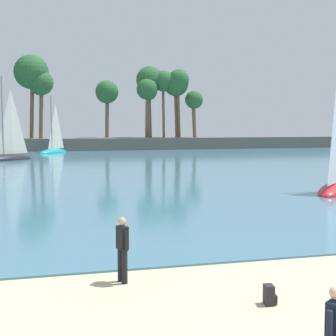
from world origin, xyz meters
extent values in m
cube|color=teal|center=(0.00, 60.78, 0.03)|extent=(220.00, 104.76, 0.06)
cube|color=#605B54|center=(0.00, 73.16, 0.90)|extent=(90.97, 6.00, 1.80)
cylinder|color=brown|center=(-2.88, 71.94, 5.74)|extent=(0.79, 0.56, 7.90)
sphere|color=#285B2D|center=(-2.88, 71.94, 9.69)|extent=(3.60, 3.60, 3.60)
cylinder|color=brown|center=(20.03, 72.25, 4.68)|extent=(0.82, 0.65, 5.79)
sphere|color=#285B2D|center=(20.03, 72.25, 7.56)|extent=(2.77, 2.77, 2.77)
cylinder|color=brown|center=(12.66, 72.41, 5.44)|extent=(0.59, 0.76, 7.30)
sphere|color=#285B2D|center=(12.66, 72.41, 9.08)|extent=(3.18, 3.18, 3.18)
cylinder|color=brown|center=(13.42, 73.80, 6.19)|extent=(0.63, 0.42, 8.79)
sphere|color=#285B2D|center=(13.42, 73.80, 10.59)|extent=(4.16, 4.16, 4.16)
cylinder|color=brown|center=(-4.12, 72.43, 6.51)|extent=(0.85, 0.96, 9.44)
sphere|color=#285B2D|center=(-4.12, 72.43, 11.22)|extent=(4.89, 4.89, 4.89)
cylinder|color=brown|center=(17.58, 72.37, 6.19)|extent=(0.79, 0.83, 8.80)
sphere|color=#285B2D|center=(17.58, 72.37, 10.58)|extent=(3.21, 3.21, 3.21)
cylinder|color=brown|center=(12.86, 72.35, 5.24)|extent=(0.58, 0.48, 6.88)
sphere|color=#285B2D|center=(12.86, 72.35, 8.67)|extent=(2.53, 2.53, 2.53)
cylinder|color=brown|center=(15.36, 72.98, 6.09)|extent=(0.43, 0.72, 8.59)
sphere|color=#285B2D|center=(15.36, 72.98, 10.37)|extent=(3.21, 3.21, 3.21)
cylinder|color=brown|center=(6.84, 73.95, 5.24)|extent=(0.64, 0.59, 6.88)
sphere|color=#285B2D|center=(6.84, 73.95, 8.67)|extent=(3.47, 3.47, 3.47)
cylinder|color=brown|center=(17.28, 72.78, 5.89)|extent=(0.60, 0.68, 8.20)
sphere|color=#285B2D|center=(17.28, 72.78, 9.99)|extent=(3.81, 3.81, 3.81)
cube|color=#141E33|center=(-1.21, 1.12, 1.15)|extent=(0.39, 0.36, 0.58)
sphere|color=beige|center=(-1.21, 1.12, 1.56)|extent=(0.21, 0.21, 0.21)
cylinder|color=#141E33|center=(-1.40, 0.99, 1.11)|extent=(0.09, 0.09, 0.50)
cylinder|color=black|center=(-3.23, 7.54, 0.43)|extent=(0.15, 0.15, 0.86)
cylinder|color=black|center=(-3.17, 7.32, 0.43)|extent=(0.15, 0.15, 0.86)
cube|color=black|center=(-3.20, 7.43, 1.15)|extent=(0.29, 0.38, 0.58)
sphere|color=tan|center=(-3.20, 7.43, 1.56)|extent=(0.21, 0.21, 0.21)
cylinder|color=black|center=(-3.26, 7.65, 1.11)|extent=(0.09, 0.09, 0.50)
cylinder|color=black|center=(-3.13, 7.21, 1.11)|extent=(0.09, 0.09, 0.50)
cube|color=#232328|center=(-0.37, 4.97, 0.22)|extent=(0.26, 0.33, 0.44)
cube|color=#232328|center=(-0.24, 4.95, 0.12)|extent=(0.12, 0.23, 0.20)
ellipsoid|color=black|center=(-7.26, 53.18, 0.06)|extent=(6.33, 5.66, 1.31)
cylinder|color=gray|center=(-7.51, 52.98, 4.81)|extent=(0.20, 0.20, 8.19)
pyramid|color=silver|center=(-6.65, 53.68, 4.20)|extent=(2.41, 2.01, 6.97)
pyramid|color=silver|center=(11.41, 20.67, 3.69)|extent=(1.93, 1.97, 6.11)
ellipsoid|color=teal|center=(-1.63, 66.00, 0.06)|extent=(4.81, 5.43, 1.12)
cylinder|color=gray|center=(-1.81, 65.78, 4.12)|extent=(0.17, 0.17, 7.00)
pyramid|color=silver|center=(-1.22, 66.53, 3.60)|extent=(1.70, 2.08, 5.95)
camera|label=1|loc=(-5.56, -5.43, 4.01)|focal=56.52mm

